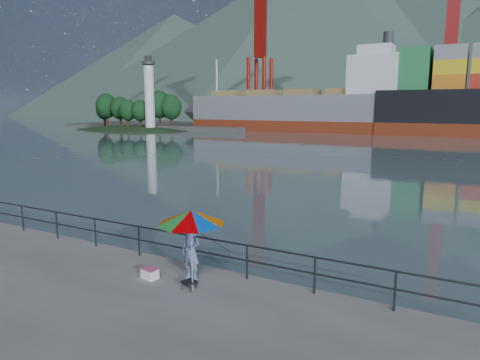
{
  "coord_description": "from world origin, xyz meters",
  "views": [
    {
      "loc": [
        10.36,
        -8.49,
        4.86
      ],
      "look_at": [
        2.42,
        6.0,
        2.0
      ],
      "focal_mm": 32.0,
      "sensor_mm": 36.0,
      "label": 1
    }
  ],
  "objects_px": {
    "cooler_bag": "(150,274)",
    "bulk_carrier": "(308,109)",
    "fisherman": "(191,251)",
    "beach_umbrella": "(191,217)"
  },
  "relations": [
    {
      "from": "cooler_bag",
      "to": "bulk_carrier",
      "type": "distance_m",
      "value": 77.35
    },
    {
      "from": "fisherman",
      "to": "bulk_carrier",
      "type": "height_order",
      "value": "bulk_carrier"
    },
    {
      "from": "fisherman",
      "to": "cooler_bag",
      "type": "xyz_separation_m",
      "value": [
        -1.11,
        -0.48,
        -0.72
      ]
    },
    {
      "from": "cooler_bag",
      "to": "bulk_carrier",
      "type": "height_order",
      "value": "bulk_carrier"
    },
    {
      "from": "fisherman",
      "to": "cooler_bag",
      "type": "bearing_deg",
      "value": -144.89
    },
    {
      "from": "fisherman",
      "to": "beach_umbrella",
      "type": "height_order",
      "value": "beach_umbrella"
    },
    {
      "from": "fisherman",
      "to": "bulk_carrier",
      "type": "relative_size",
      "value": 0.04
    },
    {
      "from": "fisherman",
      "to": "beach_umbrella",
      "type": "xyz_separation_m",
      "value": [
        0.44,
        -0.57,
        1.16
      ]
    },
    {
      "from": "bulk_carrier",
      "to": "fisherman",
      "type": "bearing_deg",
      "value": -72.48
    },
    {
      "from": "beach_umbrella",
      "to": "cooler_bag",
      "type": "relative_size",
      "value": 4.73
    }
  ]
}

